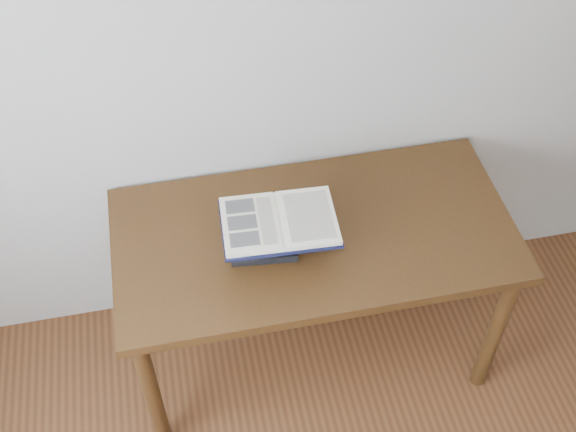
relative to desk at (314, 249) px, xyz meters
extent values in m
cube|color=#B6B5AC|center=(-0.04, 0.37, 0.64)|extent=(3.50, 0.04, 2.60)
cube|color=#402310|center=(0.00, 0.00, 0.08)|extent=(1.41, 0.70, 0.04)
cylinder|color=#402310|center=(-0.64, -0.29, -0.30)|extent=(0.06, 0.06, 0.71)
cylinder|color=#402310|center=(0.64, -0.29, -0.30)|extent=(0.06, 0.06, 0.71)
cylinder|color=#402310|center=(-0.64, 0.29, -0.30)|extent=(0.06, 0.06, 0.71)
cylinder|color=#402310|center=(0.64, 0.29, -0.30)|extent=(0.06, 0.06, 0.71)
cube|color=black|center=(-0.19, -0.03, 0.11)|extent=(0.24, 0.18, 0.03)
cube|color=#182549|center=(-0.20, -0.02, 0.14)|extent=(0.20, 0.15, 0.03)
cube|color=#A87656|center=(-0.20, -0.03, 0.17)|extent=(0.24, 0.20, 0.03)
cube|color=#A46E25|center=(-0.18, -0.01, 0.21)|extent=(0.21, 0.17, 0.03)
cube|color=black|center=(-0.13, -0.05, 0.22)|extent=(0.40, 0.29, 0.01)
cube|color=silver|center=(-0.23, -0.04, 0.24)|extent=(0.20, 0.26, 0.02)
cube|color=silver|center=(-0.04, -0.05, 0.24)|extent=(0.20, 0.26, 0.02)
cylinder|color=silver|center=(-0.13, -0.05, 0.24)|extent=(0.03, 0.25, 0.01)
cube|color=black|center=(-0.25, 0.03, 0.25)|extent=(0.10, 0.06, 0.00)
cube|color=black|center=(-0.25, -0.04, 0.25)|extent=(0.10, 0.06, 0.00)
cube|color=black|center=(-0.26, -0.11, 0.25)|extent=(0.10, 0.06, 0.00)
cube|color=beige|center=(-0.17, -0.05, 0.25)|extent=(0.06, 0.21, 0.00)
cube|color=beige|center=(-0.03, -0.05, 0.25)|extent=(0.16, 0.22, 0.00)
camera|label=1|loc=(-0.42, -1.59, 2.00)|focal=45.00mm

